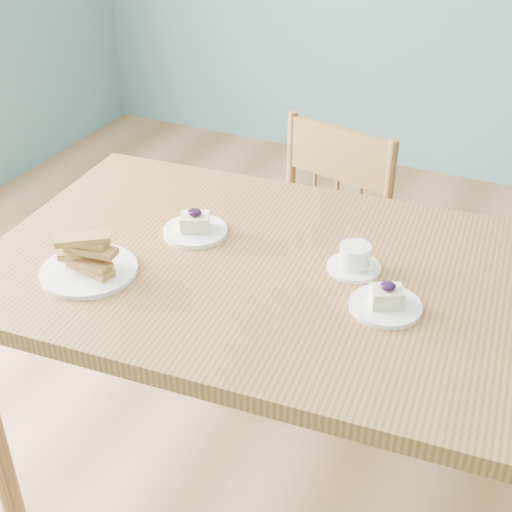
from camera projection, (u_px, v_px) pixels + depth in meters
room at (459, 77)px, 1.16m from camera, size 5.01×5.01×2.71m
dining_table at (300, 299)px, 1.70m from camera, size 1.57×0.98×0.81m
dining_chair at (312, 262)px, 2.34m from camera, size 0.48×0.47×0.89m
cheesecake_plate_near at (386, 302)px, 1.53m from camera, size 0.16×0.16×0.07m
cheesecake_plate_far at (195, 227)px, 1.80m from camera, size 0.16×0.16×0.07m
coffee_cup at (355, 259)px, 1.65m from camera, size 0.13×0.13×0.06m
biscotti_plate at (88, 260)px, 1.64m from camera, size 0.23×0.23×0.10m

